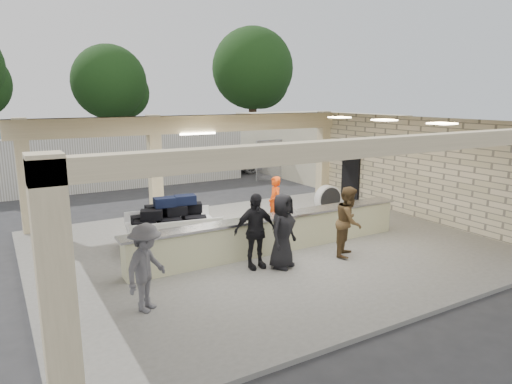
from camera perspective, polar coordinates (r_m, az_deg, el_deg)
ground at (r=12.76m, az=1.10°, el=-7.13°), size 120.00×120.00×0.00m
pavilion at (r=13.05m, az=0.40°, el=-0.54°), size 12.01×10.00×3.55m
baggage_counter at (r=12.18m, az=2.34°, el=-5.17°), size 8.20×0.58×0.98m
luggage_cart at (r=12.61m, az=-10.54°, el=-3.50°), size 2.62×1.87×1.40m
drum_fan at (r=16.02m, az=8.96°, el=-0.88°), size 0.94×0.52×1.04m
baggage_handler at (r=14.05m, az=2.37°, el=-1.40°), size 0.46×0.66×1.66m
passenger_a at (r=11.97m, az=11.53°, el=-3.62°), size 0.93×0.85×1.81m
passenger_b at (r=10.88m, az=-0.12°, el=-4.89°), size 1.10×0.47×1.83m
passenger_c at (r=9.03m, az=-13.57°, el=-9.17°), size 1.11×1.02×1.73m
passenger_d at (r=10.93m, az=3.34°, el=-4.88°), size 0.95×0.74×1.82m
car_white_a at (r=26.52m, az=1.48°, el=4.39°), size 4.87×2.35×1.39m
car_white_b at (r=31.09m, az=6.52°, el=5.62°), size 5.34×3.29×1.58m
car_dark at (r=28.61m, az=-3.45°, el=5.13°), size 5.04×3.07×1.58m
container_white at (r=22.51m, az=-16.11°, el=3.94°), size 11.29×2.36×2.44m
fence at (r=26.09m, az=11.53°, el=4.83°), size 12.06×0.06×2.03m
tree_mid at (r=37.46m, az=-17.45°, el=12.61°), size 6.00×5.60×8.00m
tree_right at (r=41.06m, az=-0.14°, el=14.78°), size 7.20×7.00×10.00m
adjacent_building at (r=25.84m, az=7.60°, el=6.12°), size 6.00×8.00×3.20m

